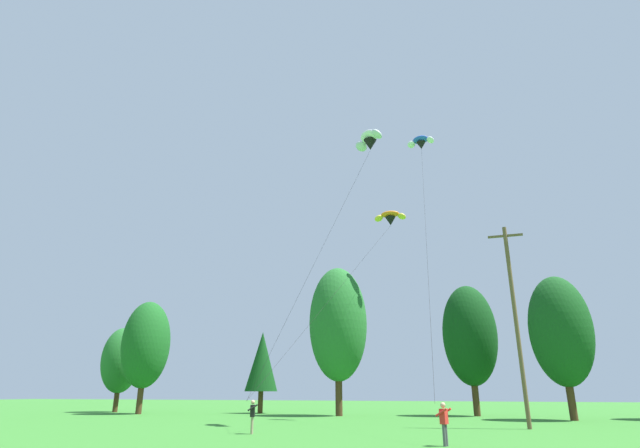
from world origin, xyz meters
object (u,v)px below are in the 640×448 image
(kite_flyer_mid, at_px, (444,420))
(parafoil_kite_mid_blue_white, at_px, (421,143))
(utility_pole, at_px, (516,317))
(kite_flyer_near, at_px, (252,414))
(parafoil_kite_high_white, at_px, (369,141))
(parafoil_kite_far_orange, at_px, (390,218))

(kite_flyer_mid, relative_size, parafoil_kite_mid_blue_white, 0.07)
(utility_pole, relative_size, parafoil_kite_mid_blue_white, 0.56)
(parafoil_kite_mid_blue_white, bearing_deg, utility_pole, -51.46)
(kite_flyer_near, height_order, parafoil_kite_mid_blue_white, parafoil_kite_mid_blue_white)
(parafoil_kite_high_white, bearing_deg, kite_flyer_mid, -65.60)
(kite_flyer_near, bearing_deg, kite_flyer_mid, -17.28)
(utility_pole, height_order, kite_flyer_near, utility_pole)
(parafoil_kite_high_white, height_order, parafoil_kite_far_orange, parafoil_kite_high_white)
(utility_pole, height_order, parafoil_kite_high_white, parafoil_kite_high_white)
(kite_flyer_mid, height_order, parafoil_kite_far_orange, parafoil_kite_far_orange)
(kite_flyer_near, distance_m, kite_flyer_mid, 10.64)
(utility_pole, height_order, parafoil_kite_far_orange, parafoil_kite_far_orange)
(parafoil_kite_far_orange, bearing_deg, kite_flyer_near, -102.84)
(kite_flyer_mid, distance_m, parafoil_kite_mid_blue_white, 29.13)
(kite_flyer_near, relative_size, parafoil_kite_high_white, 0.09)
(parafoil_kite_high_white, xyz_separation_m, parafoil_kite_mid_blue_white, (3.21, 7.79, 3.30))
(parafoil_kite_high_white, xyz_separation_m, parafoil_kite_far_orange, (-0.72, 12.97, -1.78))
(kite_flyer_near, bearing_deg, parafoil_kite_far_orange, 77.16)
(kite_flyer_mid, relative_size, parafoil_kite_high_white, 0.09)
(kite_flyer_near, distance_m, parafoil_kite_far_orange, 27.25)
(utility_pole, xyz_separation_m, parafoil_kite_far_orange, (-9.58, 12.27, 11.91))
(utility_pole, distance_m, kite_flyer_near, 17.30)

